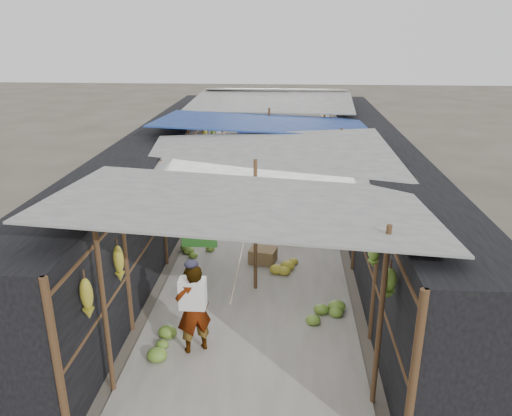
% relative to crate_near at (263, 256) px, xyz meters
% --- Properties ---
extents(ground, '(80.00, 80.00, 0.00)m').
position_rel_crate_near_xyz_m(ground, '(-0.08, -4.17, -0.16)').
color(ground, '#6B6356').
rests_on(ground, ground).
extents(aisle_slab, '(3.60, 16.00, 0.02)m').
position_rel_crate_near_xyz_m(aisle_slab, '(-0.08, 2.33, -0.15)').
color(aisle_slab, '#9E998E').
rests_on(aisle_slab, ground).
extents(stall_left, '(1.40, 15.00, 2.30)m').
position_rel_crate_near_xyz_m(stall_left, '(-2.78, 2.33, 0.99)').
color(stall_left, black).
rests_on(stall_left, ground).
extents(stall_right, '(1.40, 15.00, 2.30)m').
position_rel_crate_near_xyz_m(stall_right, '(2.62, 2.33, 0.99)').
color(stall_right, black).
rests_on(stall_right, ground).
extents(crate_near, '(0.63, 0.54, 0.33)m').
position_rel_crate_near_xyz_m(crate_near, '(0.00, 0.00, 0.00)').
color(crate_near, olive).
rests_on(crate_near, ground).
extents(crate_mid, '(0.54, 0.44, 0.31)m').
position_rel_crate_near_xyz_m(crate_mid, '(0.61, 1.17, -0.01)').
color(crate_mid, olive).
rests_on(crate_mid, ground).
extents(crate_back, '(0.43, 0.36, 0.25)m').
position_rel_crate_near_xyz_m(crate_back, '(-0.98, 7.06, -0.04)').
color(crate_back, olive).
rests_on(crate_back, ground).
extents(black_basin, '(0.53, 0.53, 0.16)m').
position_rel_crate_near_xyz_m(black_basin, '(1.62, 5.28, -0.09)').
color(black_basin, black).
rests_on(black_basin, ground).
extents(vendor_elderly, '(0.65, 0.58, 1.50)m').
position_rel_crate_near_xyz_m(vendor_elderly, '(-0.90, -3.19, 0.59)').
color(vendor_elderly, silver).
rests_on(vendor_elderly, ground).
extents(shopper_blue, '(0.74, 0.62, 1.38)m').
position_rel_crate_near_xyz_m(shopper_blue, '(0.06, 1.59, 0.53)').
color(shopper_blue, '#2059A2').
rests_on(shopper_blue, ground).
extents(vendor_seated, '(0.54, 0.64, 0.86)m').
position_rel_crate_near_xyz_m(vendor_seated, '(1.34, 2.41, 0.26)').
color(vendor_seated, '#524E47').
rests_on(vendor_seated, ground).
extents(market_canopy, '(5.62, 15.20, 2.77)m').
position_rel_crate_near_xyz_m(market_canopy, '(-0.06, 2.66, 2.24)').
color(market_canopy, brown).
rests_on(market_canopy, ground).
extents(hanging_bananas, '(3.95, 13.81, 0.83)m').
position_rel_crate_near_xyz_m(hanging_bananas, '(-0.12, 2.30, 1.50)').
color(hanging_bananas, '#A79B2B').
rests_on(hanging_bananas, ground).
extents(floor_bananas, '(3.58, 10.45, 0.33)m').
position_rel_crate_near_xyz_m(floor_bananas, '(-0.33, 1.45, -0.01)').
color(floor_bananas, '#A79B2B').
rests_on(floor_bananas, ground).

